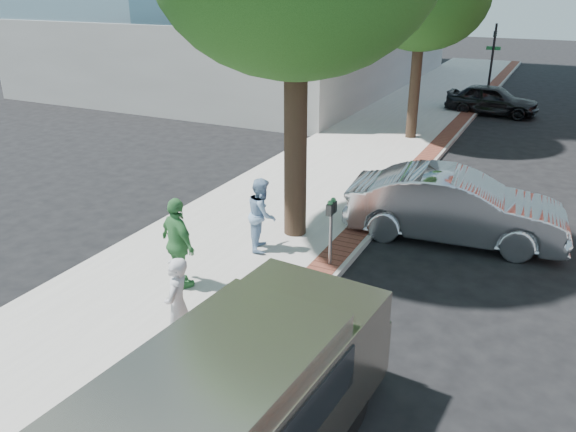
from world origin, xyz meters
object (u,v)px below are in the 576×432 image
Objects in this scene: person_green at (178,244)px; bg_car at (492,100)px; van at (235,408)px; person_officer at (262,214)px; sedan_silver at (455,207)px; parking_meter at (331,218)px; person_gray at (178,306)px.

person_green is 0.45× the size of bg_car.
bg_car is 0.77× the size of van.
sedan_silver is at bearing -76.25° from person_officer.
van reaches higher than bg_car.
person_green is at bearing 174.25° from bg_car.
parking_meter is 0.36× the size of bg_car.
bg_car is (-1.17, 14.70, -0.13)m from sedan_silver.
person_officer is at bearing 120.60° from van.
person_officer is 6.17m from van.
person_green is 6.53m from sedan_silver.
van is at bearing 34.06° from person_gray.
person_officer reaches higher than parking_meter.
sedan_silver is (2.00, 2.79, -0.38)m from parking_meter.
van is (3.30, -3.33, -0.02)m from person_green.
sedan_silver is at bearing -106.76° from person_green.
person_gray reaches higher than parking_meter.
person_green reaches higher than bg_car.
person_green reaches higher than person_gray.
parking_meter is 17.51m from bg_car.
person_green is (-2.25, -2.17, -0.14)m from parking_meter.
bg_car is at bearing -75.03° from person_green.
van is at bearing -176.29° from bg_car.
van is (1.05, -5.50, -0.16)m from parking_meter.
van is (0.21, -22.99, 0.35)m from bg_car.
person_gray reaches higher than person_officer.
sedan_silver is 8.34m from van.
person_green is at bearing 133.28° from sedan_silver.
parking_meter is at bearing -179.55° from bg_car.
parking_meter is 0.28× the size of van.
person_gray is at bearing 150.11° from person_green.
person_gray is 0.41× the size of bg_car.
person_green reaches higher than person_officer.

